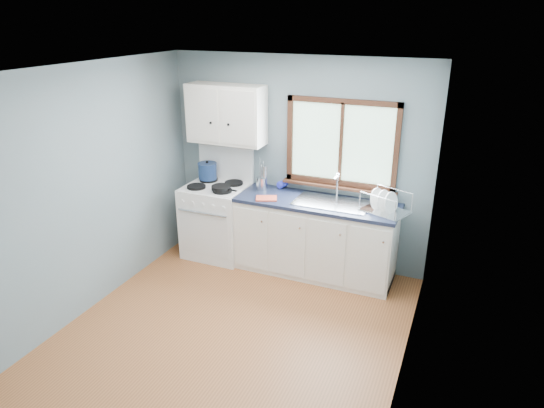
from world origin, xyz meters
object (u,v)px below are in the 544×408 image
at_px(base_cabinets, 315,241).
at_px(gas_range, 217,218).
at_px(stockpot, 208,171).
at_px(thermos, 264,178).
at_px(sink, 331,208).
at_px(dish_rack, 384,206).
at_px(skillet, 221,188).
at_px(utensil_crock, 262,183).

bearing_deg(base_cabinets, gas_range, -179.18).
distance_m(gas_range, stockpot, 0.61).
height_order(gas_range, thermos, gas_range).
distance_m(sink, thermos, 0.92).
bearing_deg(stockpot, sink, -3.83).
height_order(base_cabinets, dish_rack, dish_rack).
xyz_separation_m(skillet, thermos, (0.43, 0.29, 0.09)).
bearing_deg(sink, thermos, 172.67).
xyz_separation_m(stockpot, thermos, (0.78, 0.00, 0.01)).
distance_m(base_cabinets, dish_rack, 0.96).
distance_m(gas_range, skillet, 0.54).
relative_size(base_cabinets, stockpot, 6.31).
bearing_deg(gas_range, stockpot, 144.53).
height_order(base_cabinets, utensil_crock, utensil_crock).
height_order(gas_range, stockpot, gas_range).
relative_size(gas_range, utensil_crock, 3.42).
height_order(sink, dish_rack, sink).
height_order(gas_range, skillet, gas_range).
bearing_deg(sink, stockpot, 176.17).
height_order(thermos, dish_rack, thermos).
bearing_deg(skillet, gas_range, 145.17).
distance_m(gas_range, dish_rack, 2.14).
relative_size(gas_range, base_cabinets, 0.74).
relative_size(gas_range, sink, 1.62).
height_order(stockpot, thermos, thermos).
relative_size(gas_range, stockpot, 4.64).
bearing_deg(utensil_crock, skillet, -145.03).
bearing_deg(stockpot, dish_rack, -3.45).
bearing_deg(stockpot, utensil_crock, -0.82).
relative_size(skillet, stockpot, 1.23).
height_order(sink, stockpot, sink).
distance_m(skillet, dish_rack, 1.92).
distance_m(sink, skillet, 1.33).
xyz_separation_m(base_cabinets, utensil_crock, (-0.73, 0.10, 0.59)).
height_order(sink, thermos, thermos).
bearing_deg(dish_rack, utensil_crock, -162.66).
bearing_deg(gas_range, sink, 0.71).
relative_size(utensil_crock, dish_rack, 0.71).
relative_size(gas_range, thermos, 4.50).
bearing_deg(utensil_crock, sink, -6.29).
relative_size(base_cabinets, skillet, 5.12).
height_order(utensil_crock, dish_rack, utensil_crock).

